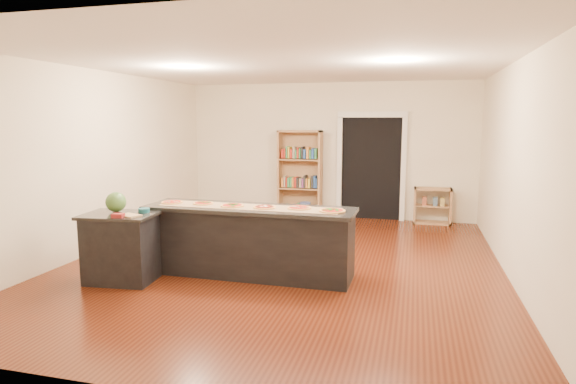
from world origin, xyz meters
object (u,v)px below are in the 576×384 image
(bookshelf, at_px, (300,174))
(watermelon, at_px, (116,202))
(side_counter, at_px, (121,247))
(kitchen_island, at_px, (249,241))
(waste_bin, at_px, (305,210))
(low_shelf, at_px, (432,206))

(bookshelf, bearing_deg, watermelon, -106.38)
(side_counter, bearing_deg, bookshelf, 69.22)
(kitchen_island, distance_m, waste_bin, 3.86)
(watermelon, bearing_deg, low_shelf, 48.34)
(watermelon, bearing_deg, bookshelf, 73.62)
(kitchen_island, bearing_deg, bookshelf, 94.34)
(bookshelf, height_order, low_shelf, bookshelf)
(low_shelf, relative_size, waste_bin, 2.14)
(waste_bin, relative_size, watermelon, 1.31)
(waste_bin, bearing_deg, bookshelf, 148.43)
(waste_bin, bearing_deg, side_counter, -106.80)
(bookshelf, height_order, watermelon, bookshelf)
(bookshelf, bearing_deg, side_counter, -104.92)
(side_counter, height_order, low_shelf, side_counter)
(bookshelf, bearing_deg, low_shelf, 0.19)
(low_shelf, distance_m, watermelon, 6.08)
(low_shelf, bearing_deg, kitchen_island, -121.69)
(low_shelf, bearing_deg, side_counter, -130.39)
(kitchen_island, bearing_deg, watermelon, -159.53)
(side_counter, xyz_separation_m, watermelon, (-0.10, 0.09, 0.56))
(side_counter, relative_size, bookshelf, 0.48)
(kitchen_island, bearing_deg, waste_bin, 92.38)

